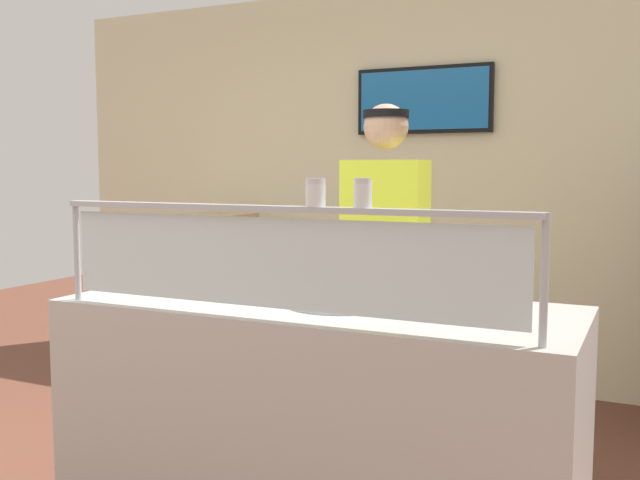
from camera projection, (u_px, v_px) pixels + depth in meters
ground_plane at (373, 480)px, 3.36m from camera, size 12.00×12.00×0.00m
shop_rear_unit at (468, 184)px, 4.79m from camera, size 6.36×0.13×2.70m
serving_counter at (317, 424)px, 2.77m from camera, size 1.96×0.78×0.95m
sneeze_guard at (274, 246)px, 2.40m from camera, size 1.78×0.06×0.39m
pizza_tray at (340, 301)px, 2.68m from camera, size 0.41×0.41×0.04m
pizza_server at (326, 295)px, 2.69m from camera, size 0.09×0.28×0.01m
parmesan_shaker at (316, 194)px, 2.32m from camera, size 0.07×0.07×0.09m
pepper_flake_shaker at (363, 195)px, 2.25m from camera, size 0.06×0.06×0.09m
worker_figure at (385, 265)px, 3.38m from camera, size 0.41×0.50×1.76m
prep_shelf at (221, 311)px, 5.15m from camera, size 0.70×0.55×0.87m
pizza_box_stack at (220, 233)px, 5.09m from camera, size 0.47×0.45×0.27m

